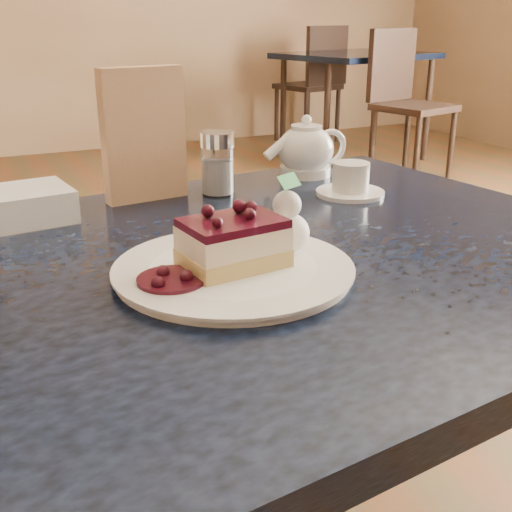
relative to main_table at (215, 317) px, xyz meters
name	(u,v)px	position (x,y,z in m)	size (l,w,h in m)	color
main_table	(215,317)	(0.00, 0.00, 0.00)	(1.38, 1.01, 0.80)	#111B34
dessert_plate	(233,270)	(0.01, -0.05, 0.09)	(0.31, 0.31, 0.01)	white
cheesecake_slice	(233,243)	(0.01, -0.05, 0.13)	(0.14, 0.11, 0.06)	#EEC575
whipped_cream	(286,232)	(0.10, -0.03, 0.12)	(0.06, 0.06, 0.06)	white
berry_sauce	(171,280)	(-0.08, -0.07, 0.10)	(0.09, 0.09, 0.01)	black
tea_set	(314,157)	(0.36, 0.35, 0.13)	(0.18, 0.29, 0.11)	white
menu_card	(144,135)	(0.01, 0.35, 0.20)	(0.15, 0.03, 0.23)	beige
sugar_shaker	(218,163)	(0.14, 0.32, 0.14)	(0.06, 0.06, 0.12)	white
napkin_stack	(29,204)	(-0.20, 0.31, 0.11)	(0.13, 0.13, 0.05)	white
bg_table_far_right	(352,147)	(2.65, 3.71, -0.64)	(1.29, 2.01, 1.34)	#111B34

